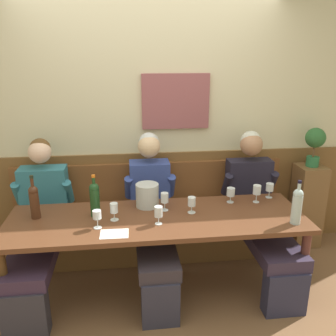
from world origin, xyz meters
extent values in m
cube|color=brown|center=(0.00, 0.00, -0.01)|extent=(6.80, 6.80, 0.02)
cube|color=beige|center=(0.00, 1.09, 1.40)|extent=(6.80, 0.08, 2.80)
cube|color=#8C4B4E|center=(0.27, 1.03, 1.55)|extent=(0.66, 0.04, 0.53)
cube|color=brown|center=(0.00, 1.04, 0.52)|extent=(6.80, 0.03, 1.03)
cube|color=brown|center=(0.00, 0.81, 0.22)|extent=(2.74, 0.42, 0.44)
cube|color=brown|center=(0.00, 0.81, 0.47)|extent=(2.68, 0.39, 0.05)
cube|color=brown|center=(0.00, 1.00, 0.71)|extent=(2.74, 0.04, 0.45)
cube|color=brown|center=(0.00, 0.20, 0.70)|extent=(2.44, 0.76, 0.04)
cylinder|color=#563619|center=(-1.15, -0.11, 0.34)|extent=(0.07, 0.07, 0.68)
cylinder|color=brown|center=(1.15, -0.11, 0.34)|extent=(0.07, 0.07, 0.68)
cylinder|color=brown|center=(-1.15, 0.51, 0.34)|extent=(0.07, 0.07, 0.68)
cylinder|color=brown|center=(1.15, 0.51, 0.34)|extent=(0.07, 0.07, 0.68)
cube|color=#2F2D37|center=(-1.01, -0.18, 0.19)|extent=(0.33, 0.14, 0.38)
cube|color=#36253B|center=(-1.01, 0.27, 0.43)|extent=(0.36, 1.00, 0.11)
cube|color=#2D6D7E|center=(-1.01, 0.81, 0.74)|extent=(0.43, 0.21, 0.50)
sphere|color=beige|center=(-1.01, 0.80, 1.14)|extent=(0.21, 0.21, 0.21)
sphere|color=brown|center=(-1.01, 0.83, 1.17)|extent=(0.19, 0.19, 0.19)
cylinder|color=#2D6D7E|center=(-1.24, 0.77, 0.76)|extent=(0.08, 0.20, 0.27)
cylinder|color=#2D6D7E|center=(-0.78, 0.77, 0.76)|extent=(0.08, 0.20, 0.27)
cube|color=#2C2C3D|center=(-0.02, -0.18, 0.19)|extent=(0.29, 0.14, 0.38)
cube|color=#312A32|center=(-0.02, 0.27, 0.43)|extent=(0.32, 1.00, 0.11)
cube|color=#2F418A|center=(-0.02, 0.81, 0.75)|extent=(0.38, 0.22, 0.52)
sphere|color=#D8B287|center=(-0.02, 0.80, 1.17)|extent=(0.21, 0.21, 0.21)
sphere|color=silver|center=(-0.02, 0.83, 1.19)|extent=(0.20, 0.20, 0.20)
cylinder|color=#2F418A|center=(-0.22, 0.77, 0.77)|extent=(0.08, 0.20, 0.27)
cylinder|color=#2F418A|center=(0.19, 0.77, 0.77)|extent=(0.08, 0.20, 0.27)
cube|color=#292941|center=(0.98, -0.18, 0.19)|extent=(0.33, 0.14, 0.38)
cube|color=#32283D|center=(0.98, 0.27, 0.43)|extent=(0.37, 1.01, 0.11)
cube|color=black|center=(0.98, 0.81, 0.74)|extent=(0.44, 0.18, 0.50)
sphere|color=#AA7958|center=(0.98, 0.80, 1.15)|extent=(0.22, 0.22, 0.22)
sphere|color=beige|center=(0.98, 0.83, 1.18)|extent=(0.20, 0.20, 0.20)
cylinder|color=black|center=(0.75, 0.77, 0.76)|extent=(0.08, 0.20, 0.27)
cylinder|color=black|center=(1.21, 0.77, 0.76)|extent=(0.08, 0.20, 0.27)
cylinder|color=#B9BEBA|center=(-0.06, 0.43, 0.82)|extent=(0.20, 0.20, 0.20)
cylinder|color=#1C421D|center=(-0.50, 0.29, 0.84)|extent=(0.08, 0.08, 0.23)
sphere|color=#1C421D|center=(-0.50, 0.29, 0.97)|extent=(0.08, 0.08, 0.08)
cylinder|color=#1C421D|center=(-0.50, 0.29, 1.02)|extent=(0.03, 0.03, 0.08)
cylinder|color=orange|center=(-0.50, 0.29, 1.07)|extent=(0.03, 0.03, 0.02)
cylinder|color=#AFC3C0|center=(1.07, -0.04, 0.84)|extent=(0.08, 0.08, 0.23)
sphere|color=#AFC3C0|center=(1.07, -0.04, 0.97)|extent=(0.08, 0.08, 0.08)
cylinder|color=#AFC3C0|center=(1.07, -0.04, 1.02)|extent=(0.03, 0.03, 0.08)
cylinder|color=black|center=(1.07, -0.04, 1.07)|extent=(0.03, 0.03, 0.02)
cylinder|color=#452616|center=(-0.98, 0.30, 0.83)|extent=(0.08, 0.08, 0.23)
sphere|color=#452616|center=(-0.98, 0.30, 0.96)|extent=(0.08, 0.08, 0.08)
cylinder|color=#452616|center=(-0.98, 0.30, 1.02)|extent=(0.03, 0.03, 0.10)
cylinder|color=black|center=(-0.98, 0.30, 1.08)|extent=(0.03, 0.03, 0.02)
cylinder|color=silver|center=(0.68, 0.42, 0.72)|extent=(0.06, 0.06, 0.00)
cylinder|color=silver|center=(0.68, 0.42, 0.75)|extent=(0.01, 0.01, 0.06)
cylinder|color=silver|center=(0.68, 0.42, 0.82)|extent=(0.07, 0.07, 0.07)
cylinder|color=silver|center=(0.08, 0.32, 0.72)|extent=(0.06, 0.06, 0.00)
cylinder|color=silver|center=(0.08, 0.32, 0.76)|extent=(0.01, 0.01, 0.07)
cylinder|color=silver|center=(0.08, 0.32, 0.84)|extent=(0.07, 0.07, 0.08)
cylinder|color=#EADA81|center=(0.08, 0.32, 0.81)|extent=(0.06, 0.06, 0.03)
cylinder|color=silver|center=(0.30, 0.25, 0.72)|extent=(0.07, 0.07, 0.00)
cylinder|color=silver|center=(0.30, 0.25, 0.76)|extent=(0.01, 0.01, 0.06)
cylinder|color=silver|center=(0.30, 0.25, 0.82)|extent=(0.07, 0.07, 0.08)
cylinder|color=#DFE182|center=(0.30, 0.25, 0.79)|extent=(0.06, 0.06, 0.02)
cylinder|color=silver|center=(-0.47, 0.06, 0.72)|extent=(0.06, 0.06, 0.00)
cylinder|color=silver|center=(-0.47, 0.06, 0.76)|extent=(0.01, 0.01, 0.08)
cylinder|color=silver|center=(-0.47, 0.06, 0.83)|extent=(0.07, 0.07, 0.07)
cylinder|color=#F4D78F|center=(-0.47, 0.06, 0.81)|extent=(0.06, 0.06, 0.02)
cylinder|color=silver|center=(0.91, 0.40, 0.72)|extent=(0.06, 0.06, 0.00)
cylinder|color=silver|center=(0.91, 0.40, 0.76)|extent=(0.01, 0.01, 0.07)
cylinder|color=silver|center=(0.91, 0.40, 0.84)|extent=(0.07, 0.07, 0.08)
cylinder|color=#E3DA8C|center=(0.91, 0.40, 0.81)|extent=(0.06, 0.06, 0.03)
cylinder|color=silver|center=(1.07, 0.49, 0.72)|extent=(0.06, 0.06, 0.00)
cylinder|color=silver|center=(1.07, 0.49, 0.76)|extent=(0.01, 0.01, 0.06)
cylinder|color=silver|center=(1.07, 0.49, 0.82)|extent=(0.07, 0.07, 0.07)
cylinder|color=#E9E77F|center=(1.07, 0.49, 0.80)|extent=(0.06, 0.06, 0.02)
cylinder|color=silver|center=(0.00, 0.07, 0.72)|extent=(0.06, 0.06, 0.00)
cylinder|color=silver|center=(0.00, 0.07, 0.76)|extent=(0.01, 0.01, 0.06)
cylinder|color=silver|center=(0.00, 0.07, 0.83)|extent=(0.06, 0.06, 0.08)
cylinder|color=#F3D68C|center=(0.00, 0.07, 0.80)|extent=(0.06, 0.06, 0.03)
cylinder|color=silver|center=(-0.35, 0.19, 0.72)|extent=(0.07, 0.07, 0.00)
cylinder|color=silver|center=(-0.35, 0.19, 0.76)|extent=(0.01, 0.01, 0.06)
cylinder|color=silver|center=(-0.35, 0.19, 0.83)|extent=(0.06, 0.06, 0.08)
cylinder|color=#EBD57D|center=(-0.35, 0.19, 0.80)|extent=(0.06, 0.06, 0.02)
cube|color=white|center=(-0.34, -0.05, 0.72)|extent=(0.21, 0.16, 0.00)
cube|color=brown|center=(1.67, 0.86, 0.44)|extent=(0.28, 0.28, 0.89)
cylinder|color=#2A6B3D|center=(1.67, 0.86, 0.94)|extent=(0.13, 0.13, 0.10)
cylinder|color=brown|center=(1.67, 0.86, 1.05)|extent=(0.02, 0.02, 0.12)
sphere|color=#2C5F2F|center=(1.67, 0.86, 1.19)|extent=(0.20, 0.20, 0.20)
camera|label=1|loc=(-0.24, -2.47, 2.01)|focal=38.43mm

